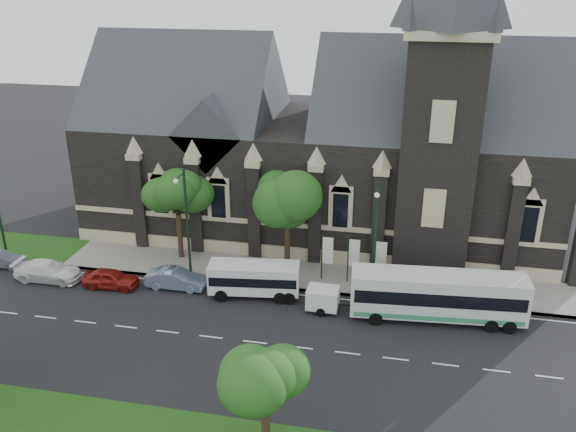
% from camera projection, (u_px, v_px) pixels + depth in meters
% --- Properties ---
extents(ground, '(160.00, 160.00, 0.00)m').
position_uv_depth(ground, '(211.00, 337.00, 39.00)').
color(ground, black).
rests_on(ground, ground).
extents(sidewalk, '(80.00, 5.00, 0.15)m').
position_uv_depth(sidewalk, '(248.00, 269.00, 47.56)').
color(sidewalk, gray).
rests_on(sidewalk, ground).
extents(museum, '(40.00, 17.70, 29.90)m').
position_uv_depth(museum, '(330.00, 144.00, 51.88)').
color(museum, black).
rests_on(museum, ground).
extents(tree_park_east, '(3.40, 3.40, 6.28)m').
position_uv_depth(tree_park_east, '(269.00, 381.00, 27.66)').
color(tree_park_east, black).
rests_on(tree_park_east, ground).
extents(tree_walk_right, '(4.08, 4.08, 7.80)m').
position_uv_depth(tree_walk_right, '(290.00, 200.00, 45.84)').
color(tree_walk_right, black).
rests_on(tree_walk_right, ground).
extents(tree_walk_left, '(3.91, 3.91, 7.64)m').
position_uv_depth(tree_walk_left, '(180.00, 193.00, 47.51)').
color(tree_walk_left, black).
rests_on(tree_walk_left, ground).
extents(street_lamp_near, '(0.36, 1.88, 9.00)m').
position_uv_depth(street_lamp_near, '(375.00, 235.00, 41.61)').
color(street_lamp_near, black).
rests_on(street_lamp_near, ground).
extents(street_lamp_mid, '(0.36, 1.88, 9.00)m').
position_uv_depth(street_lamp_mid, '(186.00, 219.00, 44.16)').
color(street_lamp_mid, black).
rests_on(street_lamp_mid, ground).
extents(banner_flag_left, '(0.90, 0.10, 4.00)m').
position_uv_depth(banner_flag_left, '(326.00, 253.00, 45.07)').
color(banner_flag_left, black).
rests_on(banner_flag_left, ground).
extents(banner_flag_center, '(0.90, 0.10, 4.00)m').
position_uv_depth(banner_flag_center, '(352.00, 255.00, 44.70)').
color(banner_flag_center, black).
rests_on(banner_flag_center, ground).
extents(banner_flag_right, '(0.90, 0.10, 4.00)m').
position_uv_depth(banner_flag_right, '(379.00, 258.00, 44.34)').
color(banner_flag_right, black).
rests_on(banner_flag_right, ground).
extents(tour_coach, '(11.87, 3.50, 3.42)m').
position_uv_depth(tour_coach, '(438.00, 295.00, 40.29)').
color(tour_coach, silver).
rests_on(tour_coach, ground).
extents(shuttle_bus, '(6.81, 3.08, 2.54)m').
position_uv_depth(shuttle_bus, '(254.00, 278.00, 43.38)').
color(shuttle_bus, silver).
rests_on(shuttle_bus, ground).
extents(box_trailer, '(3.21, 1.89, 1.71)m').
position_uv_depth(box_trailer, '(323.00, 298.00, 41.69)').
color(box_trailer, white).
rests_on(box_trailer, ground).
extents(sedan, '(4.57, 1.64, 1.50)m').
position_uv_depth(sedan, '(176.00, 279.00, 44.73)').
color(sedan, '#7489A7').
rests_on(sedan, ground).
extents(car_far_red, '(4.33, 1.92, 1.45)m').
position_uv_depth(car_far_red, '(110.00, 278.00, 44.83)').
color(car_far_red, maroon).
rests_on(car_far_red, ground).
extents(car_far_white, '(5.28, 2.26, 1.52)m').
position_uv_depth(car_far_white, '(48.00, 271.00, 45.85)').
color(car_far_white, white).
rests_on(car_far_white, ground).
extents(car_far_grey, '(3.85, 1.62, 1.24)m').
position_uv_depth(car_far_grey, '(1.00, 260.00, 47.96)').
color(car_far_grey, '#545863').
rests_on(car_far_grey, ground).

